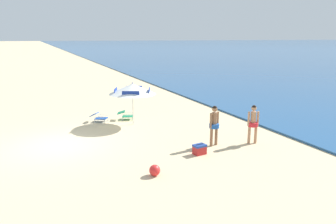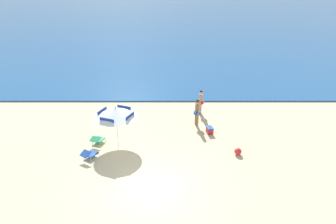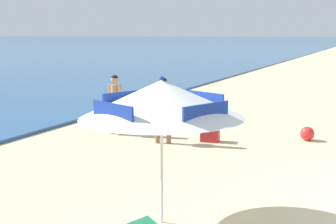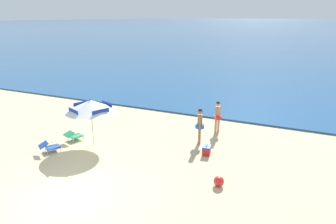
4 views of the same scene
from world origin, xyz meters
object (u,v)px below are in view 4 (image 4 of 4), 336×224
at_px(lounge_chair_beside_umbrella, 49,146).
at_px(person_standing_beside, 218,115).
at_px(beach_ball, 219,181).
at_px(lounge_chair_under_umbrella, 73,135).
at_px(beach_umbrella_striped_main, 91,106).
at_px(cooler_box, 207,150).
at_px(person_standing_near_shore, 200,124).

distance_m(lounge_chair_beside_umbrella, person_standing_beside, 8.38).
bearing_deg(person_standing_beside, beach_ball, -73.75).
bearing_deg(lounge_chair_under_umbrella, beach_umbrella_striped_main, 5.47).
xyz_separation_m(beach_umbrella_striped_main, cooler_box, (5.36, 1.12, -1.71)).
distance_m(lounge_chair_under_umbrella, lounge_chair_beside_umbrella, 1.48).
height_order(person_standing_near_shore, cooler_box, person_standing_near_shore).
bearing_deg(lounge_chair_under_umbrella, lounge_chair_beside_umbrella, -93.73).
distance_m(lounge_chair_beside_umbrella, cooler_box, 7.13).
bearing_deg(cooler_box, person_standing_near_shore, 123.36).
bearing_deg(person_standing_near_shore, lounge_chair_under_umbrella, -158.45).
bearing_deg(cooler_box, person_standing_beside, 96.05).
distance_m(lounge_chair_under_umbrella, person_standing_near_shore, 6.28).
distance_m(person_standing_near_shore, person_standing_beside, 1.75).
distance_m(lounge_chair_beside_umbrella, beach_ball, 7.80).
height_order(lounge_chair_under_umbrella, beach_ball, lounge_chair_under_umbrella).
xyz_separation_m(lounge_chair_beside_umbrella, beach_ball, (7.79, 0.36, -0.08)).
distance_m(beach_umbrella_striped_main, cooler_box, 5.74).
bearing_deg(cooler_box, beach_ball, -63.00).
bearing_deg(beach_umbrella_striped_main, beach_ball, -10.66).
height_order(beach_umbrella_striped_main, person_standing_beside, beach_umbrella_striped_main).
height_order(lounge_chair_under_umbrella, person_standing_near_shore, person_standing_near_shore).
distance_m(cooler_box, beach_ball, 2.64).
distance_m(person_standing_near_shore, cooler_box, 1.51).
distance_m(lounge_chair_under_umbrella, person_standing_beside, 7.41).
bearing_deg(lounge_chair_under_umbrella, cooler_box, 10.70).
distance_m(person_standing_beside, beach_ball, 5.39).
xyz_separation_m(beach_umbrella_striped_main, lounge_chair_beside_umbrella, (-1.23, -1.59, -1.64)).
bearing_deg(cooler_box, lounge_chair_under_umbrella, -169.30).
xyz_separation_m(lounge_chair_beside_umbrella, person_standing_beside, (6.30, 5.48, 0.72)).
xyz_separation_m(cooler_box, beach_ball, (1.20, -2.35, -0.01)).
xyz_separation_m(person_standing_near_shore, beach_ball, (1.90, -3.42, -0.82)).
relative_size(lounge_chair_beside_umbrella, person_standing_near_shore, 0.59).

